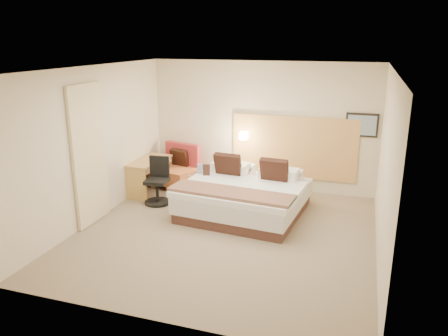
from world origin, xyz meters
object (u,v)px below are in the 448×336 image
(bed, at_px, (245,195))
(lounge_chair, at_px, (177,170))
(desk_chair, at_px, (158,185))
(side_table, at_px, (202,188))
(desk, at_px, (150,167))

(bed, xyz_separation_m, lounge_chair, (-1.83, 1.02, 0.03))
(bed, relative_size, lounge_chair, 2.24)
(bed, height_order, desk_chair, bed)
(bed, relative_size, side_table, 3.59)
(bed, relative_size, desk, 1.97)
(side_table, distance_m, desk, 1.30)
(lounge_chair, height_order, side_table, lounge_chair)
(lounge_chair, xyz_separation_m, desk, (-0.36, -0.55, 0.19))
(desk, bearing_deg, lounge_chair, 57.13)
(bed, relative_size, desk_chair, 2.51)
(bed, height_order, side_table, bed)
(side_table, bearing_deg, desk, 167.96)
(desk, bearing_deg, bed, -12.10)
(side_table, bearing_deg, lounge_chair, 137.59)
(lounge_chair, bearing_deg, side_table, -42.41)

